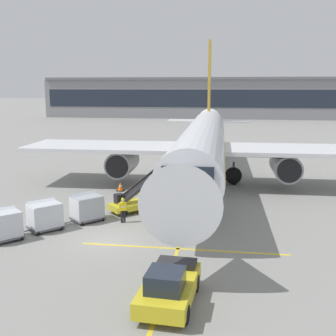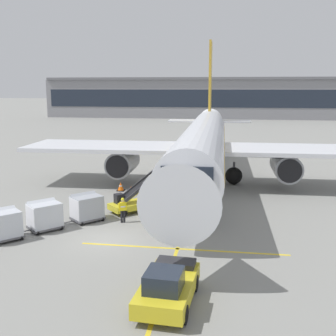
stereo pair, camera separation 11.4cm
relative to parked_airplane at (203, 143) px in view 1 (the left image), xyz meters
name	(u,v)px [view 1 (the left image)]	position (x,y,z in m)	size (l,w,h in m)	color
ground_plane	(108,240)	(-4.65, -15.25, -3.98)	(600.00, 600.00, 0.00)	gray
parked_airplane	(203,143)	(0.00, 0.00, 0.00)	(33.39, 43.56, 14.88)	silver
belt_loader	(135,199)	(-4.39, -9.06, -3.05)	(4.50, 4.46, 3.47)	gold
baggage_cart_lead	(87,207)	(-7.15, -11.86, -2.98)	(2.53, 2.55, 1.91)	#515156
baggage_cart_second	(45,215)	(-9.23, -14.03, -2.98)	(2.53, 2.55, 1.91)	#515156
baggage_cart_third	(3,224)	(-10.89, -16.19, -2.98)	(2.53, 2.55, 1.91)	#515156
pushback_tug	(169,286)	(0.11, -22.26, -3.15)	(2.39, 4.53, 1.83)	gold
ground_crew_by_loader	(81,204)	(-7.80, -11.21, -2.98)	(0.56, 0.32, 1.74)	#333847
ground_crew_by_carts	(123,208)	(-4.59, -11.85, -2.98)	(0.53, 0.38, 1.74)	black
safety_cone_engine_keepout	(131,190)	(-5.92, -4.04, -3.65)	(0.59, 0.59, 0.67)	black
safety_cone_wingtip	(120,187)	(-7.08, -3.18, -3.61)	(0.68, 0.68, 0.77)	black
apron_guidance_line_lead_in	(198,187)	(-0.29, -0.76, -3.98)	(0.20, 110.00, 0.01)	yellow
apron_guidance_line_stop_bar	(183,249)	(0.02, -16.00, -3.98)	(12.00, 0.20, 0.01)	yellow
terminal_building	(211,98)	(-3.66, 91.99, 1.87)	(98.47, 20.21, 11.80)	gray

